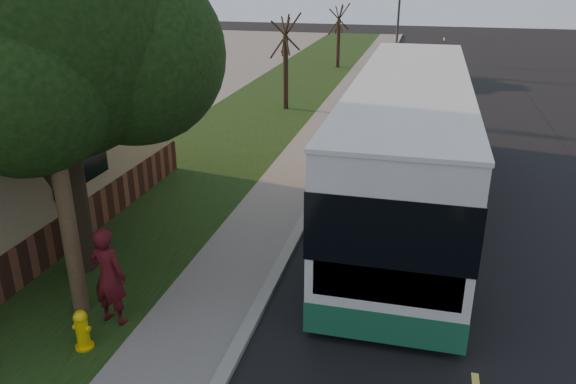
# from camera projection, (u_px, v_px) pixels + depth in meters

# --- Properties ---
(ground) EXTENTS (120.00, 120.00, 0.00)m
(ground) POSITION_uv_depth(u_px,v_px,m) (226.00, 374.00, 9.26)
(ground) COLOR black
(ground) RESTS_ON ground
(road) EXTENTS (8.00, 80.00, 0.01)m
(road) POSITION_uv_depth(u_px,v_px,m) (457.00, 183.00, 17.37)
(road) COLOR black
(road) RESTS_ON ground
(curb) EXTENTS (0.25, 80.00, 0.12)m
(curb) POSITION_uv_depth(u_px,v_px,m) (330.00, 171.00, 18.24)
(curb) COLOR gray
(curb) RESTS_ON ground
(sidewalk) EXTENTS (2.00, 80.00, 0.08)m
(sidewalk) POSITION_uv_depth(u_px,v_px,m) (300.00, 169.00, 18.47)
(sidewalk) COLOR slate
(sidewalk) RESTS_ON ground
(grass_verge) EXTENTS (5.00, 80.00, 0.07)m
(grass_verge) POSITION_uv_depth(u_px,v_px,m) (201.00, 161.00, 19.25)
(grass_verge) COLOR black
(grass_verge) RESTS_ON ground
(fire_hydrant) EXTENTS (0.32, 0.32, 0.74)m
(fire_hydrant) POSITION_uv_depth(u_px,v_px,m) (82.00, 330.00, 9.67)
(fire_hydrant) COLOR yellow
(fire_hydrant) RESTS_ON grass_verge
(utility_pole) EXTENTS (2.86, 3.21, 9.07)m
(utility_pole) POSITION_uv_depth(u_px,v_px,m) (43.00, 73.00, 9.15)
(utility_pole) COLOR #473321
(utility_pole) RESTS_ON ground
(leafy_tree) EXTENTS (6.30, 6.00, 7.80)m
(leafy_tree) POSITION_uv_depth(u_px,v_px,m) (54.00, 28.00, 10.63)
(leafy_tree) COLOR black
(leafy_tree) RESTS_ON grass_verge
(bare_tree_near) EXTENTS (1.38, 1.21, 4.31)m
(bare_tree_near) POSITION_uv_depth(u_px,v_px,m) (286.00, 63.00, 25.43)
(bare_tree_near) COLOR black
(bare_tree_near) RESTS_ON grass_verge
(bare_tree_far) EXTENTS (1.38, 1.21, 4.03)m
(bare_tree_far) POSITION_uv_depth(u_px,v_px,m) (338.00, 37.00, 36.18)
(bare_tree_far) COLOR black
(bare_tree_far) RESTS_ON grass_verge
(traffic_signal) EXTENTS (0.18, 0.22, 5.50)m
(traffic_signal) POSITION_uv_depth(u_px,v_px,m) (399.00, 14.00, 38.56)
(traffic_signal) COLOR #2D2D30
(traffic_signal) RESTS_ON ground
(transit_bus) EXTENTS (3.09, 13.38, 3.61)m
(transit_bus) POSITION_uv_depth(u_px,v_px,m) (408.00, 140.00, 15.05)
(transit_bus) COLOR silver
(transit_bus) RESTS_ON ground
(skateboarder) EXTENTS (0.75, 0.54, 1.92)m
(skateboarder) POSITION_uv_depth(u_px,v_px,m) (109.00, 276.00, 10.18)
(skateboarder) COLOR #470E13
(skateboarder) RESTS_ON grass_verge
(dumpster) EXTENTS (1.70, 1.47, 1.31)m
(dumpster) POSITION_uv_depth(u_px,v_px,m) (12.00, 167.00, 16.72)
(dumpster) COLOR black
(dumpster) RESTS_ON building_lot
(distant_car) EXTENTS (1.95, 4.79, 1.63)m
(distant_car) POSITION_uv_depth(u_px,v_px,m) (419.00, 68.00, 32.21)
(distant_car) COLOR black
(distant_car) RESTS_ON ground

